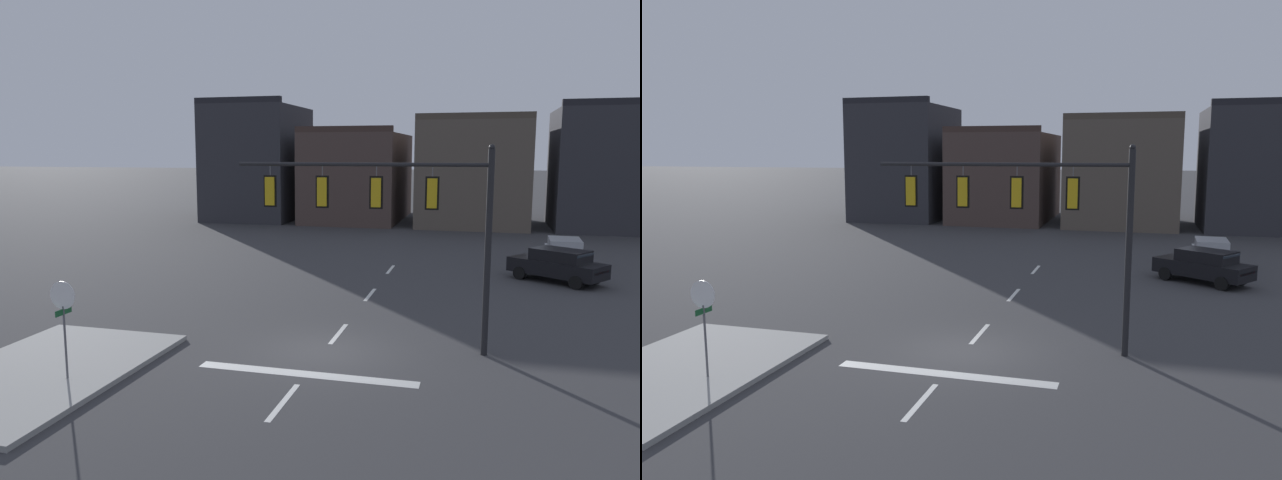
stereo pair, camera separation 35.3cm
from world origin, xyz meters
TOP-DOWN VIEW (x-y plane):
  - ground_plane at (0.00, 0.00)m, footprint 400.00×400.00m
  - sidewalk_near_corner at (-7.24, -4.00)m, footprint 5.00×8.00m
  - stop_bar_paint at (0.00, -2.00)m, footprint 6.40×0.50m
  - lane_centreline at (0.00, 2.00)m, footprint 0.16×26.40m
  - signal_mast_near_side at (2.06, 0.89)m, footprint 7.93×0.66m
  - stop_sign at (-6.06, -4.33)m, footprint 0.76×0.64m
  - car_lot_nearside at (8.97, 16.65)m, footprint 2.05×4.51m
  - car_lot_middle at (8.24, 12.96)m, footprint 4.63×4.02m
  - building_row at (3.37, 36.35)m, footprint 52.08×13.77m

SIDE VIEW (x-z plane):
  - ground_plane at x=0.00m, z-range 0.00..0.00m
  - lane_centreline at x=0.00m, z-range 0.00..0.01m
  - stop_bar_paint at x=0.00m, z-range 0.00..0.01m
  - sidewalk_near_corner at x=-7.24m, z-range 0.00..0.15m
  - car_lot_nearside at x=8.97m, z-range 0.05..1.66m
  - car_lot_middle at x=8.24m, z-range 0.05..1.66m
  - stop_sign at x=-6.06m, z-range 0.73..3.56m
  - building_row at x=3.37m, z-range -1.07..9.78m
  - signal_mast_near_side at x=2.06m, z-range 1.30..7.76m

